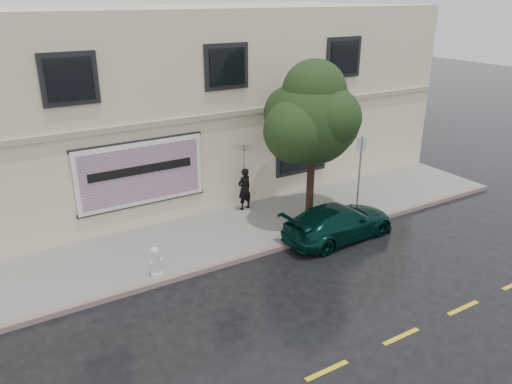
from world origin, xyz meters
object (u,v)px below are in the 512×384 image
fire_hydrant (156,262)px  car (339,222)px  street_tree (313,121)px  pedestrian (244,189)px

fire_hydrant → car: bearing=-13.9°
car → street_tree: 3.41m
car → fire_hydrant: bearing=81.7°
pedestrian → street_tree: (1.61, -1.74, 2.65)m
car → fire_hydrant: car is taller
pedestrian → fire_hydrant: (-4.38, -2.74, -0.35)m
car → street_tree: (0.01, 1.60, 3.01)m
car → street_tree: bearing=-2.8°
pedestrian → fire_hydrant: bearing=21.5°
pedestrian → fire_hydrant: pedestrian is taller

